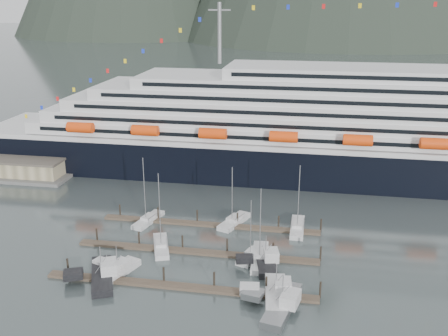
% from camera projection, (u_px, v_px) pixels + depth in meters
% --- Properties ---
extents(ground, '(1600.00, 1600.00, 0.00)m').
position_uv_depth(ground, '(218.00, 262.00, 99.00)').
color(ground, '#404B4B').
rests_on(ground, ground).
extents(cruise_ship, '(210.00, 30.40, 50.30)m').
position_uv_depth(cruise_ship, '(365.00, 135.00, 141.48)').
color(cruise_ship, black).
rests_on(cruise_ship, ground).
extents(dock_near, '(48.18, 2.28, 3.20)m').
position_uv_depth(dock_near, '(179.00, 286.00, 90.45)').
color(dock_near, '#4B3C30').
rests_on(dock_near, ground).
extents(dock_mid, '(48.18, 2.28, 3.20)m').
position_uv_depth(dock_mid, '(196.00, 251.00, 102.59)').
color(dock_mid, '#4B3C30').
rests_on(dock_mid, ground).
extents(dock_far, '(48.18, 2.28, 3.20)m').
position_uv_depth(dock_far, '(210.00, 224.00, 114.73)').
color(dock_far, '#4B3C30').
rests_on(dock_far, ground).
extents(sailboat_b, '(6.03, 10.75, 16.66)m').
position_uv_depth(sailboat_b, '(161.00, 246.00, 104.34)').
color(sailboat_b, '#BDBDBD').
rests_on(sailboat_b, ground).
extents(sailboat_d, '(3.65, 12.35, 15.52)m').
position_uv_depth(sailboat_d, '(260.00, 258.00, 99.77)').
color(sailboat_d, '#BDBDBD').
rests_on(sailboat_d, ground).
extents(sailboat_e, '(4.89, 10.45, 15.74)m').
position_uv_depth(sailboat_e, '(148.00, 220.00, 116.50)').
color(sailboat_e, '#BDBDBD').
rests_on(sailboat_e, ground).
extents(sailboat_f, '(6.34, 10.65, 13.97)m').
position_uv_depth(sailboat_f, '(234.00, 222.00, 115.60)').
color(sailboat_f, '#BDBDBD').
rests_on(sailboat_f, ground).
extents(sailboat_g, '(2.83, 11.23, 15.38)m').
position_uv_depth(sailboat_g, '(297.00, 228.00, 112.77)').
color(sailboat_g, '#BDBDBD').
rests_on(sailboat_g, ground).
extents(sailboat_h, '(5.50, 9.44, 12.54)m').
position_uv_depth(sailboat_h, '(252.00, 255.00, 100.85)').
color(sailboat_h, '#BDBDBD').
rests_on(sailboat_h, ground).
extents(trawler_a, '(10.70, 13.15, 7.03)m').
position_uv_depth(trawler_a, '(101.00, 275.00, 92.87)').
color(trawler_a, black).
rests_on(trawler_a, ground).
extents(trawler_b, '(8.27, 10.09, 6.19)m').
position_uv_depth(trawler_b, '(117.00, 270.00, 94.63)').
color(trawler_b, '#BDBDBD').
rests_on(trawler_b, ground).
extents(trawler_c, '(9.78, 13.61, 6.72)m').
position_uv_depth(trawler_c, '(281.00, 304.00, 84.20)').
color(trawler_c, gray).
rests_on(trawler_c, ground).
extents(trawler_d, '(8.80, 11.85, 6.86)m').
position_uv_depth(trawler_d, '(275.00, 293.00, 87.21)').
color(trawler_d, '#BDBDBD').
rests_on(trawler_d, ground).
extents(trawler_e, '(8.43, 10.84, 6.71)m').
position_uv_depth(trawler_e, '(265.00, 261.00, 97.55)').
color(trawler_e, black).
rests_on(trawler_e, ground).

